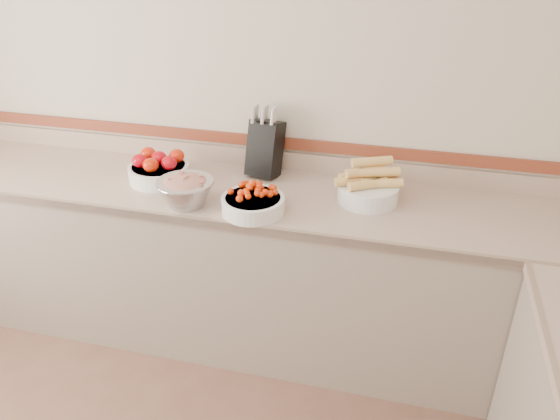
% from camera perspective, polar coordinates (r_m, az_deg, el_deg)
% --- Properties ---
extents(back_wall, '(4.00, 0.00, 4.00)m').
position_cam_1_polar(back_wall, '(2.88, -3.63, 12.10)').
color(back_wall, beige).
rests_on(back_wall, ground_plane).
extents(counter_back, '(4.00, 0.65, 1.08)m').
position_cam_1_polar(counter_back, '(2.96, -5.03, -5.60)').
color(counter_back, tan).
rests_on(counter_back, ground_plane).
extents(knife_block, '(0.19, 0.22, 0.38)m').
position_cam_1_polar(knife_block, '(2.83, -1.57, 6.60)').
color(knife_block, black).
rests_on(knife_block, counter_back).
extents(tomato_bowl, '(0.31, 0.31, 0.15)m').
position_cam_1_polar(tomato_bowl, '(2.87, -12.56, 4.22)').
color(tomato_bowl, white).
rests_on(tomato_bowl, counter_back).
extents(cherry_tomato_bowl, '(0.29, 0.29, 0.16)m').
position_cam_1_polar(cherry_tomato_bowl, '(2.50, -2.85, 0.85)').
color(cherry_tomato_bowl, white).
rests_on(cherry_tomato_bowl, counter_back).
extents(corn_bowl, '(0.32, 0.29, 0.21)m').
position_cam_1_polar(corn_bowl, '(2.62, 9.23, 2.34)').
color(corn_bowl, white).
rests_on(corn_bowl, counter_back).
extents(rhubarb_bowl, '(0.27, 0.27, 0.15)m').
position_cam_1_polar(rhubarb_bowl, '(2.58, -9.84, 2.08)').
color(rhubarb_bowl, '#B2B2BA').
rests_on(rhubarb_bowl, counter_back).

